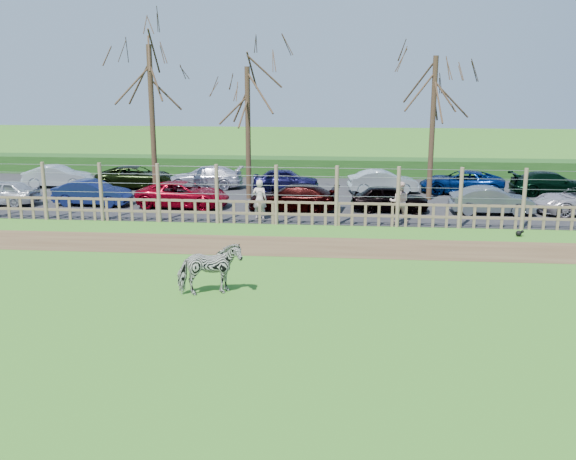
# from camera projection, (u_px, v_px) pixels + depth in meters

# --- Properties ---
(ground) EXTENTS (120.00, 120.00, 0.00)m
(ground) POSITION_uv_depth(u_px,v_px,m) (247.00, 285.00, 19.13)
(ground) COLOR #53A23B
(ground) RESTS_ON ground
(dirt_strip) EXTENTS (34.00, 2.80, 0.01)m
(dirt_strip) POSITION_uv_depth(u_px,v_px,m) (266.00, 246.00, 23.48)
(dirt_strip) COLOR brown
(dirt_strip) RESTS_ON ground
(asphalt) EXTENTS (44.00, 13.00, 0.04)m
(asphalt) POSITION_uv_depth(u_px,v_px,m) (290.00, 196.00, 33.16)
(asphalt) COLOR #232326
(asphalt) RESTS_ON ground
(hedge) EXTENTS (46.00, 2.00, 1.10)m
(hedge) POSITION_uv_depth(u_px,v_px,m) (300.00, 167.00, 39.81)
(hedge) COLOR #1E4716
(hedge) RESTS_ON ground
(fence) EXTENTS (30.16, 0.16, 2.50)m
(fence) POSITION_uv_depth(u_px,v_px,m) (276.00, 206.00, 26.68)
(fence) COLOR brown
(fence) RESTS_ON ground
(tree_left) EXTENTS (4.80, 4.80, 7.88)m
(tree_left) POSITION_uv_depth(u_px,v_px,m) (151.00, 85.00, 30.49)
(tree_left) COLOR #3D2B1E
(tree_left) RESTS_ON ground
(tree_mid) EXTENTS (4.80, 4.80, 6.83)m
(tree_mid) POSITION_uv_depth(u_px,v_px,m) (248.00, 101.00, 31.23)
(tree_mid) COLOR #3D2B1E
(tree_mid) RESTS_ON ground
(tree_right) EXTENTS (4.80, 4.80, 7.35)m
(tree_right) POSITION_uv_depth(u_px,v_px,m) (434.00, 93.00, 30.82)
(tree_right) COLOR #3D2B1E
(tree_right) RESTS_ON ground
(zebra) EXTENTS (1.96, 1.36, 1.51)m
(zebra) POSITION_uv_depth(u_px,v_px,m) (210.00, 269.00, 18.09)
(zebra) COLOR gray
(zebra) RESTS_ON ground
(visitor_a) EXTENTS (0.68, 0.50, 1.72)m
(visitor_a) POSITION_uv_depth(u_px,v_px,m) (260.00, 199.00, 27.46)
(visitor_a) COLOR beige
(visitor_a) RESTS_ON asphalt
(visitor_b) EXTENTS (0.87, 0.69, 1.72)m
(visitor_b) POSITION_uv_depth(u_px,v_px,m) (399.00, 202.00, 26.92)
(visitor_b) COLOR beige
(visitor_b) RESTS_ON asphalt
(crow) EXTENTS (0.31, 0.23, 0.25)m
(crow) POSITION_uv_depth(u_px,v_px,m) (519.00, 233.00, 24.83)
(crow) COLOR black
(crow) RESTS_ON ground
(car_0) EXTENTS (3.53, 1.45, 1.20)m
(car_0) POSITION_uv_depth(u_px,v_px,m) (1.00, 192.00, 30.58)
(car_0) COLOR #ABAFB8
(car_0) RESTS_ON asphalt
(car_1) EXTENTS (3.71, 1.47, 1.20)m
(car_1) POSITION_uv_depth(u_px,v_px,m) (92.00, 193.00, 30.50)
(car_1) COLOR #121D51
(car_1) RESTS_ON asphalt
(car_2) EXTENTS (4.45, 2.30, 1.20)m
(car_2) POSITION_uv_depth(u_px,v_px,m) (183.00, 194.00, 30.10)
(car_2) COLOR maroon
(car_2) RESTS_ON asphalt
(car_3) EXTENTS (4.31, 2.18, 1.20)m
(car_3) POSITION_uv_depth(u_px,v_px,m) (293.00, 198.00, 29.30)
(car_3) COLOR black
(car_3) RESTS_ON asphalt
(car_4) EXTENTS (3.56, 1.51, 1.20)m
(car_4) POSITION_uv_depth(u_px,v_px,m) (390.00, 198.00, 29.11)
(car_4) COLOR black
(car_4) RESTS_ON asphalt
(car_5) EXTENTS (3.64, 1.27, 1.20)m
(car_5) POSITION_uv_depth(u_px,v_px,m) (492.00, 201.00, 28.60)
(car_5) COLOR #4D545D
(car_5) RESTS_ON asphalt
(car_7) EXTENTS (3.74, 1.59, 1.20)m
(car_7) POSITION_uv_depth(u_px,v_px,m) (58.00, 176.00, 35.45)
(car_7) COLOR #ACB7BC
(car_7) RESTS_ON asphalt
(car_8) EXTENTS (4.52, 2.47, 1.20)m
(car_8) POSITION_uv_depth(u_px,v_px,m) (137.00, 177.00, 35.22)
(car_8) COLOR black
(car_8) RESTS_ON asphalt
(car_9) EXTENTS (4.16, 1.75, 1.20)m
(car_9) POSITION_uv_depth(u_px,v_px,m) (205.00, 177.00, 35.18)
(car_9) COLOR #B7B6CA
(car_9) RESTS_ON asphalt
(car_10) EXTENTS (3.61, 1.64, 1.20)m
(car_10) POSITION_uv_depth(u_px,v_px,m) (286.00, 180.00, 34.35)
(car_10) COLOR #131240
(car_10) RESTS_ON asphalt
(car_11) EXTENTS (3.77, 1.73, 1.20)m
(car_11) POSITION_uv_depth(u_px,v_px,m) (383.00, 182.00, 33.71)
(car_11) COLOR #ABBABC
(car_11) RESTS_ON asphalt
(car_12) EXTENTS (4.54, 2.52, 1.20)m
(car_12) POSITION_uv_depth(u_px,v_px,m) (461.00, 182.00, 33.57)
(car_12) COLOR #031953
(car_12) RESTS_ON asphalt
(car_13) EXTENTS (4.20, 1.84, 1.20)m
(car_13) POSITION_uv_depth(u_px,v_px,m) (551.00, 184.00, 33.09)
(car_13) COLOR black
(car_13) RESTS_ON asphalt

